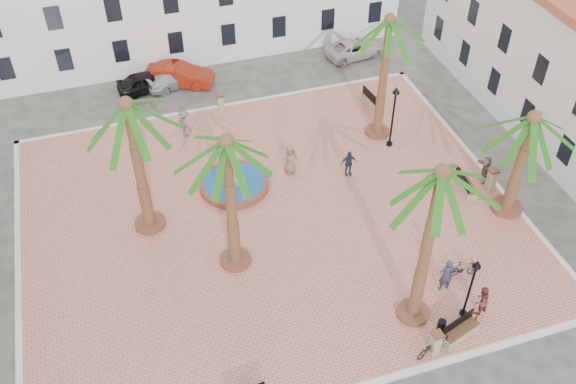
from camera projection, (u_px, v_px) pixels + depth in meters
name	position (u px, v px, depth m)	size (l,w,h in m)	color
ground	(270.00, 218.00, 34.64)	(120.00, 120.00, 0.00)	#56544F
plaza	(270.00, 217.00, 34.59)	(26.00, 22.00, 0.15)	#DE7A6A
kerb_n	(223.00, 106.00, 42.37)	(26.30, 0.30, 0.16)	silver
kerb_e	(483.00, 169.00, 37.55)	(0.30, 22.30, 0.16)	silver
kerb_w	(18.00, 273.00, 31.63)	(0.30, 22.30, 0.16)	silver
fountain	(234.00, 183.00, 36.12)	(3.91, 3.91, 2.02)	brown
palm_nw	(129.00, 120.00, 29.47)	(5.27, 5.27, 8.06)	brown
palm_sw	(227.00, 157.00, 27.64)	(5.09, 5.09, 7.90)	brown
palm_s	(439.00, 190.00, 24.52)	(4.95, 4.95, 8.95)	brown
palm_e	(530.00, 132.00, 31.45)	(5.49, 5.49, 6.45)	brown
palm_ne	(388.00, 33.00, 35.49)	(4.91, 4.91, 8.04)	brown
bench_se	(460.00, 331.00, 28.61)	(2.06, 1.16, 1.04)	#929B6A
bench_e	(465.00, 185.00, 35.95)	(0.84, 2.07, 1.06)	#929B6A
bench_ne	(372.00, 101.00, 42.19)	(0.81, 2.03, 1.04)	#929B6A
lamppost_s	(473.00, 279.00, 28.03)	(0.40, 0.40, 3.67)	black
lamppost_e	(394.00, 107.00, 37.30)	(0.45, 0.45, 4.15)	black
bollard_se	(436.00, 342.00, 27.74)	(0.48, 0.48, 1.29)	#929B6A
bollard_n	(221.00, 103.00, 41.41)	(0.48, 0.48, 1.27)	#929B6A
bollard_e	(491.00, 179.00, 35.61)	(0.55, 0.55, 1.46)	#929B6A
litter_bin	(441.00, 326.00, 28.73)	(0.37, 0.37, 0.73)	black
cyclist_a	(446.00, 275.00, 30.16)	(0.72, 0.47, 1.96)	#2F334B
bicycle_a	(431.00, 347.00, 27.85)	(0.56, 1.61, 0.85)	black
cyclist_b	(481.00, 300.00, 29.23)	(0.81, 0.63, 1.66)	brown
bicycle_b	(464.00, 268.00, 31.09)	(0.48, 1.68, 1.01)	black
pedestrian_fountain_a	(290.00, 159.00, 36.66)	(0.91, 0.59, 1.86)	#7F5F4C
pedestrian_fountain_b	(349.00, 163.00, 36.58)	(0.96, 0.40, 1.64)	#2B3D51
pedestrian_north	(185.00, 123.00, 39.30)	(1.17, 0.67, 1.81)	#56565B
pedestrian_east	(485.00, 169.00, 36.13)	(1.56, 0.50, 1.68)	#6E6657
car_black	(147.00, 82.00, 43.49)	(1.62, 4.03, 1.37)	black
car_red	(179.00, 75.00, 43.98)	(1.62, 4.66, 1.54)	#9C200D
car_silver	(176.00, 76.00, 44.08)	(1.80, 4.43, 1.28)	silver
car_white	(355.00, 49.00, 46.96)	(2.04, 4.43, 1.23)	silver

